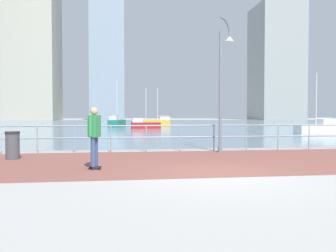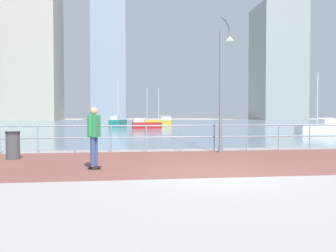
{
  "view_description": "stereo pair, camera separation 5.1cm",
  "coord_description": "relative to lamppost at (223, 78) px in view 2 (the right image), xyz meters",
  "views": [
    {
      "loc": [
        -2.34,
        -8.19,
        1.47
      ],
      "look_at": [
        -0.8,
        3.23,
        1.1
      ],
      "focal_mm": 36.26,
      "sensor_mm": 36.0,
      "label": 1
    },
    {
      "loc": [
        -2.29,
        -8.2,
        1.47
      ],
      "look_at": [
        -0.8,
        3.23,
        1.1
      ],
      "focal_mm": 36.26,
      "sensor_mm": 36.0,
      "label": 2
    }
  ],
  "objects": [
    {
      "name": "sailboat_red",
      "position": [
        0.98,
        33.75,
        -2.45
      ],
      "size": [
        3.92,
        2.04,
        5.27
      ],
      "color": "gold",
      "rests_on": "ground"
    },
    {
      "name": "brick_paving",
      "position": [
        -1.62,
        -2.45,
        -2.96
      ],
      "size": [
        28.0,
        5.93,
        0.01
      ],
      "primitive_type": "cube",
      "color": "brown",
      "rests_on": "ground"
    },
    {
      "name": "ground",
      "position": [
        -1.62,
        35.12,
        -2.96
      ],
      "size": [
        220.0,
        220.0,
        0.0
      ],
      "primitive_type": "plane",
      "color": "#ADAAA5"
    },
    {
      "name": "tower_beige",
      "position": [
        -8.52,
        94.8,
        16.88
      ],
      "size": [
        10.24,
        13.66,
        41.35
      ],
      "color": "#8493A3",
      "rests_on": "ground"
    },
    {
      "name": "sailboat_ivory",
      "position": [
        -1.54,
        24.08,
        -2.54
      ],
      "size": [
        3.23,
        1.29,
        4.42
      ],
      "color": "#B21E1E",
      "rests_on": "ground"
    },
    {
      "name": "tower_slate",
      "position": [
        -30.49,
        88.54,
        17.9
      ],
      "size": [
        16.02,
        15.71,
        43.37
      ],
      "color": "#B2AD99",
      "rests_on": "ground"
    },
    {
      "name": "sailboat_teal",
      "position": [
        -4.7,
        29.52,
        -2.41
      ],
      "size": [
        2.22,
        4.29,
        5.77
      ],
      "color": "#197266",
      "rests_on": "ground"
    },
    {
      "name": "waterfront_railing",
      "position": [
        -1.62,
        0.51,
        -2.22
      ],
      "size": [
        25.25,
        0.06,
        1.08
      ],
      "color": "#8C99A3",
      "rests_on": "ground"
    },
    {
      "name": "tower_steel",
      "position": [
        47.0,
        95.0,
        16.04
      ],
      "size": [
        14.5,
        14.84,
        39.65
      ],
      "color": "#939993",
      "rests_on": "ground"
    },
    {
      "name": "lamppost",
      "position": [
        0.0,
        0.0,
        0.0
      ],
      "size": [
        0.73,
        0.57,
        5.35
      ],
      "color": "slate",
      "rests_on": "ground"
    },
    {
      "name": "harbor_water",
      "position": [
        -1.62,
        45.51,
        -2.96
      ],
      "size": [
        180.0,
        88.0,
        0.0
      ],
      "primitive_type": "cube",
      "color": "#6B899E",
      "rests_on": "ground"
    },
    {
      "name": "skateboarder",
      "position": [
        -4.72,
        -3.78,
        -1.95
      ],
      "size": [
        0.41,
        0.55,
        1.69
      ],
      "color": "black",
      "rests_on": "ground"
    },
    {
      "name": "trash_bin",
      "position": [
        -7.59,
        -1.26,
        -2.49
      ],
      "size": [
        0.46,
        0.46,
        0.93
      ],
      "color": "#474C51",
      "rests_on": "ground"
    },
    {
      "name": "sailboat_gray",
      "position": [
        11.44,
        12.12,
        -2.5
      ],
      "size": [
        3.56,
        1.53,
        4.84
      ],
      "color": "white",
      "rests_on": "ground"
    }
  ]
}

